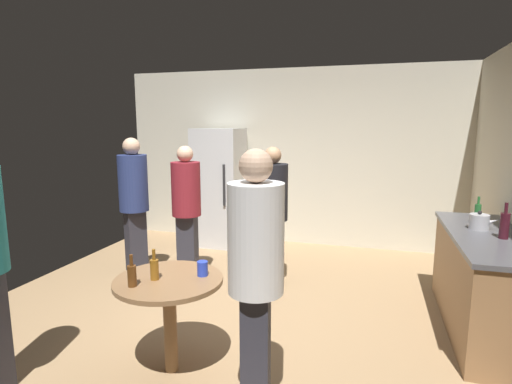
{
  "coord_description": "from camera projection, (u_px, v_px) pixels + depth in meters",
  "views": [
    {
      "loc": [
        1.27,
        -3.55,
        1.85
      ],
      "look_at": [
        0.22,
        0.04,
        1.23
      ],
      "focal_mm": 28.3,
      "sensor_mm": 36.0,
      "label": 1
    }
  ],
  "objects": [
    {
      "name": "wall_back",
      "position": [
        289.0,
        157.0,
        6.29
      ],
      "size": [
        5.32,
        0.06,
        2.7
      ],
      "primitive_type": "cube",
      "color": "beige",
      "rests_on": "ground_plane"
    },
    {
      "name": "person_in_maroon_shirt",
      "position": [
        186.0,
        203.0,
        4.74
      ],
      "size": [
        0.37,
        0.37,
        1.61
      ],
      "rotation": [
        0.0,
        0.0,
        -1.46
      ],
      "color": "#2D2D38",
      "rests_on": "ground_plane"
    },
    {
      "name": "foreground_table",
      "position": [
        169.0,
        292.0,
        2.98
      ],
      "size": [
        0.8,
        0.8,
        0.73
      ],
      "color": "olive",
      "rests_on": "ground_plane"
    },
    {
      "name": "ground_plane",
      "position": [
        233.0,
        317.0,
        4.03
      ],
      "size": [
        5.2,
        5.2,
        0.1
      ],
      "primitive_type": "cube",
      "color": "#9E7C56"
    },
    {
      "name": "kitchen_counter",
      "position": [
        484.0,
        282.0,
        3.62
      ],
      "size": [
        0.64,
        1.8,
        0.9
      ],
      "color": "olive",
      "rests_on": "ground_plane"
    },
    {
      "name": "beer_bottle_on_counter",
      "position": [
        478.0,
        211.0,
        4.12
      ],
      "size": [
        0.06,
        0.06,
        0.23
      ],
      "color": "#26662D",
      "rests_on": "kitchen_counter"
    },
    {
      "name": "person_in_navy_shirt",
      "position": [
        134.0,
        198.0,
        4.78
      ],
      "size": [
        0.47,
        0.47,
        1.7
      ],
      "rotation": [
        0.0,
        0.0,
        -0.61
      ],
      "color": "#2D2D38",
      "rests_on": "ground_plane"
    },
    {
      "name": "wine_bottle_on_counter",
      "position": [
        504.0,
        225.0,
        3.39
      ],
      "size": [
        0.08,
        0.08,
        0.31
      ],
      "color": "#3F141E",
      "rests_on": "kitchen_counter"
    },
    {
      "name": "person_in_white_shirt",
      "position": [
        256.0,
        266.0,
        2.43
      ],
      "size": [
        0.39,
        0.39,
        1.71
      ],
      "rotation": [
        0.0,
        0.0,
        3.31
      ],
      "color": "#2D2D38",
      "rests_on": "ground_plane"
    },
    {
      "name": "beer_bottle_amber",
      "position": [
        154.0,
        269.0,
        2.93
      ],
      "size": [
        0.06,
        0.06,
        0.23
      ],
      "color": "#8C5919",
      "rests_on": "foreground_table"
    },
    {
      "name": "refrigerator",
      "position": [
        219.0,
        187.0,
        6.23
      ],
      "size": [
        0.7,
        0.68,
        1.8
      ],
      "color": "silver",
      "rests_on": "ground_plane"
    },
    {
      "name": "person_in_black_shirt",
      "position": [
        273.0,
        207.0,
        4.52
      ],
      "size": [
        0.47,
        0.47,
        1.62
      ],
      "rotation": [
        0.0,
        0.0,
        -2.18
      ],
      "color": "#2D2D38",
      "rests_on": "ground_plane"
    },
    {
      "name": "kettle",
      "position": [
        479.0,
        222.0,
        3.7
      ],
      "size": [
        0.24,
        0.17,
        0.18
      ],
      "color": "#B2B2B7",
      "rests_on": "kitchen_counter"
    },
    {
      "name": "plastic_cup_blue",
      "position": [
        202.0,
        269.0,
        3.01
      ],
      "size": [
        0.08,
        0.08,
        0.11
      ],
      "primitive_type": "cylinder",
      "color": "blue",
      "rests_on": "foreground_table"
    },
    {
      "name": "beer_bottle_brown",
      "position": [
        132.0,
        275.0,
        2.8
      ],
      "size": [
        0.06,
        0.06,
        0.23
      ],
      "color": "#593314",
      "rests_on": "foreground_table"
    }
  ]
}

